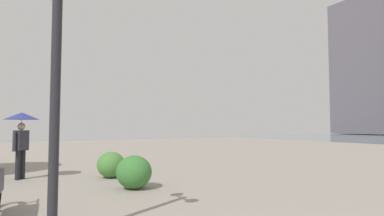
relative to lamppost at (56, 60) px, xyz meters
The scene contains 5 objects.
building_highrise 73.46m from the lamppost, 64.13° to the right, with size 14.93×11.46×30.44m.
lamppost is the anchor object (origin of this frame).
pedestrian 6.11m from the lamppost, ahead, with size 1.00×1.00×2.03m.
shrub_low 4.29m from the lamppost, 37.17° to the right, with size 1.00×0.90×0.85m.
shrub_round 5.86m from the lamppost, 23.93° to the right, with size 0.95×0.85×0.81m.
Camera 1 is at (-0.31, 2.01, 1.62)m, focal length 29.33 mm.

